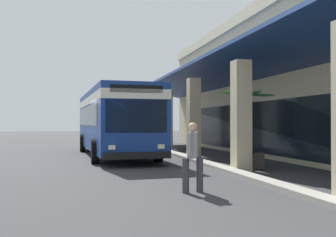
{
  "coord_description": "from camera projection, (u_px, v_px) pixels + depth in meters",
  "views": [
    {
      "loc": [
        16.45,
        -1.21,
        1.6
      ],
      "look_at": [
        0.04,
        2.71,
        1.8
      ],
      "focal_mm": 41.71,
      "sensor_mm": 36.0,
      "label": 1
    }
  ],
  "objects": [
    {
      "name": "curb_strip",
      "position": [
        183.0,
        156.0,
        18.17
      ],
      "size": [
        32.26,
        0.5,
        0.12
      ],
      "primitive_type": "cube",
      "color": "#9E998E",
      "rests_on": "ground"
    },
    {
      "name": "transit_bus",
      "position": [
        114.0,
        118.0,
        19.21
      ],
      "size": [
        11.33,
        3.2,
        3.34
      ],
      "color": "navy",
      "rests_on": "ground"
    },
    {
      "name": "ground",
      "position": [
        278.0,
        157.0,
        18.11
      ],
      "size": [
        120.0,
        120.0,
        0.0
      ],
      "primitive_type": "plane",
      "color": "#38383A"
    },
    {
      "name": "potted_palm",
      "position": [
        250.0,
        147.0,
        13.89
      ],
      "size": [
        1.83,
        1.96,
        2.78
      ],
      "color": "#4C4742",
      "rests_on": "ground"
    },
    {
      "name": "pedestrian",
      "position": [
        193.0,
        154.0,
        8.98
      ],
      "size": [
        0.58,
        0.51,
        1.61
      ],
      "color": "#38383D",
      "rests_on": "ground"
    }
  ]
}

